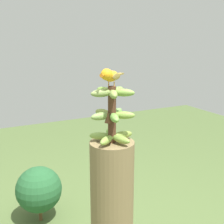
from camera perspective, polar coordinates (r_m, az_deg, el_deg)
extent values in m
cylinder|color=#4C2D1E|center=(1.56, 0.00, -0.53)|extent=(0.04, 0.04, 0.30)
ellipsoid|color=#6F9D3B|center=(1.65, -0.38, -4.00)|extent=(0.12, 0.07, 0.04)
ellipsoid|color=#7A9D43|center=(1.60, -2.27, -4.59)|extent=(0.10, 0.12, 0.04)
ellipsoid|color=olive|center=(1.54, -1.06, -5.39)|extent=(0.10, 0.12, 0.04)
ellipsoid|color=olive|center=(1.55, 1.70, -5.23)|extent=(0.12, 0.08, 0.04)
ellipsoid|color=olive|center=(1.62, 2.01, -4.36)|extent=(0.04, 0.12, 0.04)
ellipsoid|color=#71A246|center=(1.50, 0.46, -1.11)|extent=(0.12, 0.07, 0.04)
ellipsoid|color=olive|center=(1.55, 2.24, -0.60)|extent=(0.10, 0.12, 0.04)
ellipsoid|color=#6C964B|center=(1.61, 0.90, -0.04)|extent=(0.10, 0.12, 0.04)
ellipsoid|color=olive|center=(1.60, -1.61, -0.16)|extent=(0.12, 0.08, 0.04)
ellipsoid|color=#77934B|center=(1.53, -1.99, -0.82)|extent=(0.05, 0.12, 0.04)
ellipsoid|color=olive|center=(1.52, 2.15, 3.72)|extent=(0.10, 0.12, 0.04)
ellipsoid|color=#7AA147|center=(1.58, 1.04, 4.12)|extent=(0.10, 0.12, 0.04)
ellipsoid|color=olive|center=(1.58, -1.43, 4.07)|extent=(0.12, 0.07, 0.04)
ellipsoid|color=olive|center=(1.51, -2.01, 3.64)|extent=(0.05, 0.12, 0.04)
ellipsoid|color=olive|center=(1.48, 0.25, 3.40)|extent=(0.12, 0.08, 0.04)
cone|color=brown|center=(1.53, -0.75, -0.95)|extent=(0.04, 0.04, 0.06)
cylinder|color=#C68933|center=(1.54, -0.64, 5.42)|extent=(0.00, 0.01, 0.02)
cylinder|color=#C68933|center=(1.53, 0.42, 5.33)|extent=(0.00, 0.01, 0.02)
ellipsoid|color=orange|center=(1.53, -0.11, 6.83)|extent=(0.10, 0.12, 0.06)
ellipsoid|color=olive|center=(1.55, -0.89, 6.91)|extent=(0.05, 0.07, 0.03)
ellipsoid|color=olive|center=(1.52, 0.88, 6.79)|extent=(0.05, 0.07, 0.03)
cube|color=olive|center=(1.60, 1.31, 7.25)|extent=(0.06, 0.07, 0.01)
sphere|color=orange|center=(1.49, -1.03, 7.16)|extent=(0.06, 0.06, 0.06)
sphere|color=black|center=(1.47, -0.42, 7.25)|extent=(0.01, 0.01, 0.01)
cone|color=orange|center=(1.45, -1.75, 7.01)|extent=(0.03, 0.04, 0.02)
cylinder|color=brown|center=(2.80, -13.49, -18.01)|extent=(0.03, 0.03, 0.16)
sphere|color=#23562D|center=(2.69, -13.75, -14.10)|extent=(0.39, 0.39, 0.39)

